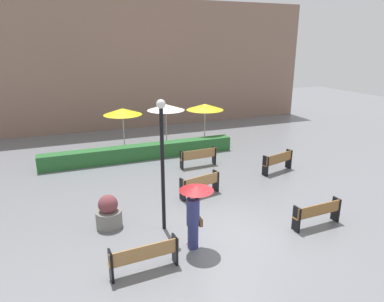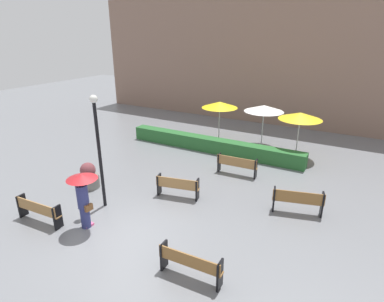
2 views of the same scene
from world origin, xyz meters
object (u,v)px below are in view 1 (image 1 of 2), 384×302
object	(u,v)px
bench_near_left	(144,256)
patio_umbrella_yellow_far	(205,107)
pedestrian_with_umbrella	(195,207)
patio_umbrella_yellow	(123,112)
bench_far_right	(278,161)
lamp_post	(162,154)
bench_mid_center	(200,184)
patio_umbrella_white	(166,107)
bench_near_right	(318,212)
bench_back_row	(199,156)
planter_pot	(109,213)

from	to	relation	value
bench_near_left	patio_umbrella_yellow_far	xyz separation A→B (m)	(6.41, 10.64, 1.74)
pedestrian_with_umbrella	patio_umbrella_yellow	world-z (taller)	patio_umbrella_yellow
bench_far_right	lamp_post	bearing A→B (deg)	-155.36
bench_near_left	bench_mid_center	xyz separation A→B (m)	(3.25, 3.89, 0.01)
lamp_post	patio_umbrella_yellow_far	xyz separation A→B (m)	(5.26, 8.66, -0.34)
bench_mid_center	patio_umbrella_white	xyz separation A→B (m)	(1.02, 7.57, 1.71)
bench_far_right	bench_near_left	xyz separation A→B (m)	(-7.68, -4.98, -0.06)
patio_umbrella_yellow	lamp_post	bearing A→B (deg)	-93.30
bench_near_right	bench_back_row	bearing A→B (deg)	101.60
lamp_post	planter_pot	bearing A→B (deg)	154.19
bench_near_left	bench_back_row	xyz separation A→B (m)	(4.50, 7.05, 0.03)
bench_near_right	planter_pot	bearing A→B (deg)	158.39
lamp_post	bench_far_right	bearing A→B (deg)	24.64
bench_near_left	bench_back_row	distance (m)	8.36
lamp_post	patio_umbrella_white	distance (m)	9.99
bench_far_right	bench_near_right	size ratio (longest dim) A/B	0.99
bench_near_left	bench_back_row	bearing A→B (deg)	57.42
planter_pot	patio_umbrella_white	bearing A→B (deg)	61.22
planter_pot	lamp_post	xyz separation A→B (m)	(1.65, -0.80, 2.10)
bench_mid_center	bench_near_right	bearing A→B (deg)	-53.99
bench_near_right	patio_umbrella_yellow	distance (m)	11.84
patio_umbrella_yellow	patio_umbrella_yellow_far	xyz separation A→B (m)	(4.73, -0.54, 0.04)
bench_near_left	lamp_post	distance (m)	3.09
patio_umbrella_yellow_far	pedestrian_with_umbrella	bearing A→B (deg)	-115.33
bench_near_left	patio_umbrella_yellow	size ratio (longest dim) A/B	0.79
pedestrian_with_umbrella	patio_umbrella_yellow	bearing A→B (deg)	89.90
patio_umbrella_yellow_far	patio_umbrella_white	bearing A→B (deg)	158.94
pedestrian_with_umbrella	planter_pot	distance (m)	3.18
bench_far_right	patio_umbrella_yellow	size ratio (longest dim) A/B	0.76
bench_near_left	patio_umbrella_white	size ratio (longest dim) A/B	0.79
bench_near_right	lamp_post	xyz separation A→B (m)	(-4.75, 1.74, 2.08)
bench_near_left	bench_back_row	world-z (taller)	bench_back_row
planter_pot	patio_umbrella_yellow	bearing A→B (deg)	75.45
pedestrian_with_umbrella	patio_umbrella_yellow	size ratio (longest dim) A/B	0.84
bench_back_row	bench_mid_center	world-z (taller)	bench_back_row
bench_far_right	pedestrian_with_umbrella	distance (m)	7.48
patio_umbrella_white	bench_far_right	bearing A→B (deg)	-62.25
bench_far_right	patio_umbrella_white	distance (m)	7.51
bench_mid_center	pedestrian_with_umbrella	xyz separation A→B (m)	(-1.59, -3.29, 0.80)
patio_umbrella_white	patio_umbrella_yellow	bearing A→B (deg)	-173.76
lamp_post	patio_umbrella_yellow_far	bearing A→B (deg)	58.71
bench_back_row	patio_umbrella_yellow_far	bearing A→B (deg)	62.01
patio_umbrella_yellow	patio_umbrella_yellow_far	bearing A→B (deg)	-6.52
planter_pot	patio_umbrella_yellow	world-z (taller)	patio_umbrella_yellow
pedestrian_with_umbrella	lamp_post	size ratio (longest dim) A/B	0.47
bench_near_left	pedestrian_with_umbrella	distance (m)	1.94
bench_mid_center	patio_umbrella_yellow_far	world-z (taller)	patio_umbrella_yellow_far
bench_near_right	patio_umbrella_yellow_far	world-z (taller)	patio_umbrella_yellow_far
patio_umbrella_white	bench_near_right	bearing A→B (deg)	-81.75
bench_back_row	bench_near_left	bearing A→B (deg)	-122.58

